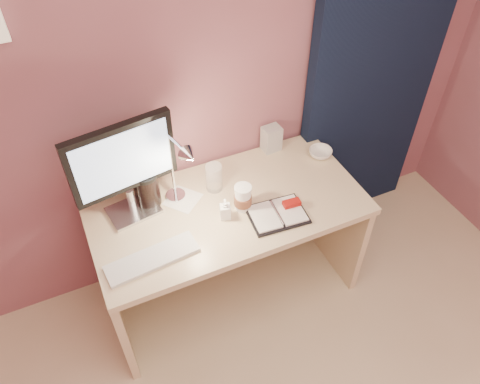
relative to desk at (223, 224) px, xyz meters
name	(u,v)px	position (x,y,z in m)	size (l,w,h in m)	color
room	(362,66)	(0.95, 0.24, 0.63)	(3.50, 3.50, 3.50)	#C6B28E
desk	(223,224)	(0.00, 0.00, 0.00)	(1.40, 0.70, 0.73)	#C7B58D
monitor	(123,164)	(-0.45, 0.08, 0.55)	(0.50, 0.21, 0.54)	silver
keyboard	(152,258)	(-0.45, -0.25, 0.23)	(0.43, 0.13, 0.02)	silver
planner	(279,213)	(0.20, -0.24, 0.24)	(0.30, 0.24, 0.04)	black
paper_c	(183,199)	(-0.20, 0.06, 0.23)	(0.16, 0.16, 0.00)	white
coffee_cup	(243,198)	(0.06, -0.12, 0.29)	(0.09, 0.09, 0.14)	white
clear_cup	(214,178)	(-0.01, 0.07, 0.30)	(0.09, 0.09, 0.15)	white
bowl	(320,153)	(0.63, 0.07, 0.25)	(0.13, 0.13, 0.04)	silver
lotion_bottle	(225,209)	(-0.04, -0.14, 0.28)	(0.05, 0.05, 0.12)	white
dark_jar	(147,190)	(-0.36, 0.11, 0.32)	(0.13, 0.13, 0.18)	black
product_box	(271,139)	(0.41, 0.24, 0.30)	(0.10, 0.08, 0.15)	silver
desk_lamp	(172,172)	(-0.25, -0.01, 0.50)	(0.14, 0.27, 0.43)	silver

